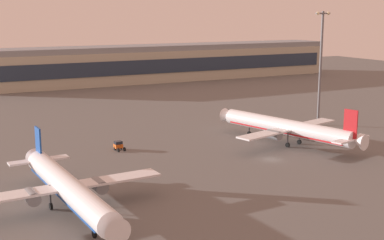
% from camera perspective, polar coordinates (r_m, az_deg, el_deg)
% --- Properties ---
extents(ground_plane, '(416.00, 416.00, 0.00)m').
position_cam_1_polar(ground_plane, '(115.92, 8.46, -4.19)').
color(ground_plane, '#605E5B').
extents(terminal_building, '(166.36, 22.40, 16.40)m').
position_cam_1_polar(terminal_building, '(250.67, -2.64, 6.16)').
color(terminal_building, '#B2AD99').
rests_on(terminal_building, ground).
extents(airplane_taxiway_distant, '(31.88, 40.96, 10.50)m').
position_cam_1_polar(airplane_taxiway_distant, '(86.82, -13.24, -6.99)').
color(airplane_taxiway_distant, white).
rests_on(airplane_taxiway_distant, ground).
extents(airplane_near_gate, '(32.29, 41.17, 10.70)m').
position_cam_1_polar(airplane_near_gate, '(128.85, 10.17, -0.82)').
color(airplane_near_gate, white).
rests_on(airplane_near_gate, ground).
extents(pushback_tug, '(1.95, 3.16, 2.05)m').
position_cam_1_polar(pushback_tug, '(123.39, -7.87, -2.71)').
color(pushback_tug, '#D85919').
rests_on(pushback_tug, ground).
extents(apron_light_central, '(4.80, 0.90, 31.37)m').
position_cam_1_polar(apron_light_central, '(150.96, 13.61, 6.02)').
color(apron_light_central, slate).
rests_on(apron_light_central, ground).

